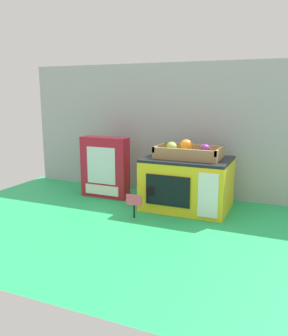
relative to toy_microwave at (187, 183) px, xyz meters
name	(u,v)px	position (x,y,z in m)	size (l,w,h in m)	color
ground_plane	(154,204)	(-0.16, -0.01, -0.12)	(1.70, 1.70, 0.00)	#219E54
display_back_panel	(171,130)	(-0.16, 0.22, 0.22)	(1.61, 0.03, 0.66)	#A0A3A8
toy_microwave	(187,183)	(0.00, 0.00, 0.00)	(0.38, 0.28, 0.23)	yellow
food_groups_crate	(188,152)	(0.00, 0.00, 0.14)	(0.29, 0.17, 0.08)	#A37F51
cookie_set_box	(105,167)	(-0.43, 0.01, 0.03)	(0.24, 0.08, 0.30)	#B2192D
price_sign	(134,202)	(-0.17, -0.21, -0.05)	(0.07, 0.01, 0.10)	black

